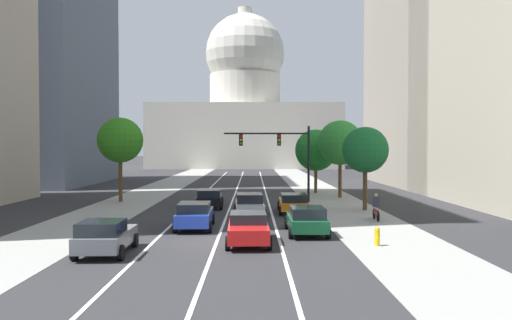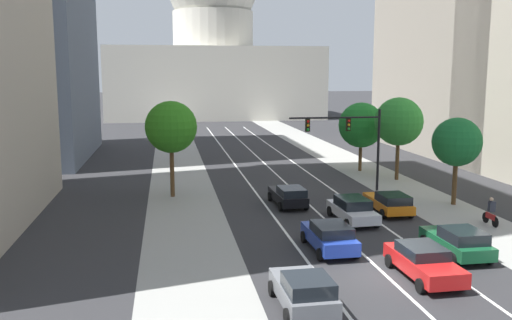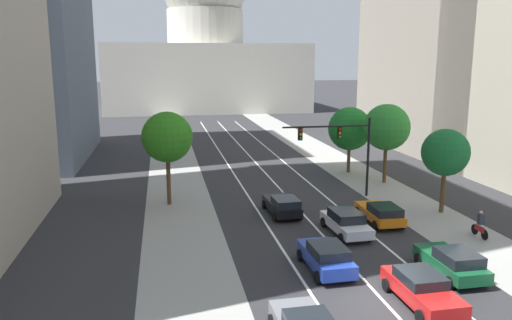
% 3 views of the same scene
% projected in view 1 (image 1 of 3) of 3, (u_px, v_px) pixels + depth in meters
% --- Properties ---
extents(ground_plane, '(400.00, 400.00, 0.00)m').
position_uv_depth(ground_plane, '(239.00, 183.00, 64.65)').
color(ground_plane, '#2B2B2D').
extents(sidewalk_left, '(5.07, 130.00, 0.01)m').
position_uv_depth(sidewalk_left, '(164.00, 186.00, 59.60)').
color(sidewalk_left, gray).
rests_on(sidewalk_left, ground).
extents(sidewalk_right, '(5.07, 130.00, 0.01)m').
position_uv_depth(sidewalk_right, '(311.00, 186.00, 59.71)').
color(sidewalk_right, gray).
rests_on(sidewalk_right, ground).
extents(lane_stripe_left, '(0.16, 90.00, 0.01)m').
position_uv_depth(lane_stripe_left, '(204.00, 194.00, 49.64)').
color(lane_stripe_left, white).
rests_on(lane_stripe_left, ground).
extents(lane_stripe_center, '(0.16, 90.00, 0.01)m').
position_uv_depth(lane_stripe_center, '(235.00, 194.00, 49.66)').
color(lane_stripe_center, white).
rests_on(lane_stripe_center, ground).
extents(lane_stripe_right, '(0.16, 90.00, 0.01)m').
position_uv_depth(lane_stripe_right, '(266.00, 194.00, 49.68)').
color(lane_stripe_right, white).
rests_on(lane_stripe_right, ground).
extents(office_tower_far_left, '(17.72, 22.57, 43.13)m').
position_uv_depth(office_tower_far_left, '(27.00, 13.00, 63.71)').
color(office_tower_far_left, '#4C5666').
rests_on(office_tower_far_left, ground).
extents(capitol_building, '(42.23, 22.69, 36.67)m').
position_uv_depth(capitol_building, '(245.00, 109.00, 116.38)').
color(capitol_building, beige).
rests_on(capitol_building, ground).
extents(car_black, '(2.16, 4.67, 1.48)m').
position_uv_depth(car_black, '(210.00, 198.00, 38.47)').
color(car_black, black).
rests_on(car_black, ground).
extents(car_green, '(2.11, 4.47, 1.51)m').
position_uv_depth(car_green, '(306.00, 220.00, 26.82)').
color(car_green, '#14512D').
rests_on(car_green, ground).
extents(car_gray, '(2.17, 4.12, 1.53)m').
position_uv_depth(car_gray, '(105.00, 236.00, 21.76)').
color(car_gray, slate).
rests_on(car_gray, ground).
extents(car_orange, '(2.17, 4.70, 1.41)m').
position_uv_depth(car_orange, '(293.00, 202.00, 35.56)').
color(car_orange, orange).
rests_on(car_orange, ground).
extents(car_red, '(2.16, 4.71, 1.48)m').
position_uv_depth(car_red, '(248.00, 227.00, 24.26)').
color(car_red, red).
rests_on(car_red, ground).
extents(car_blue, '(2.17, 4.50, 1.52)m').
position_uv_depth(car_blue, '(195.00, 215.00, 28.60)').
color(car_blue, '#1E389E').
rests_on(car_blue, ground).
extents(car_white, '(2.20, 4.71, 1.51)m').
position_uv_depth(car_white, '(249.00, 204.00, 33.95)').
color(car_white, silver).
rests_on(car_white, ground).
extents(traffic_signal_mast, '(7.22, 0.39, 6.41)m').
position_uv_depth(traffic_signal_mast, '(282.00, 149.00, 42.29)').
color(traffic_signal_mast, black).
rests_on(traffic_signal_mast, ground).
extents(fire_hydrant, '(0.26, 0.35, 0.91)m').
position_uv_depth(fire_hydrant, '(377.00, 236.00, 23.64)').
color(fire_hydrant, yellow).
rests_on(fire_hydrant, ground).
extents(cyclist, '(0.36, 1.70, 1.72)m').
position_uv_depth(cyclist, '(376.00, 207.00, 31.84)').
color(cyclist, black).
rests_on(cyclist, ground).
extents(street_tree_near_right, '(4.21, 4.21, 6.44)m').
position_uv_depth(street_tree_near_right, '(316.00, 150.00, 50.95)').
color(street_tree_near_right, '#51381E').
rests_on(street_tree_near_right, ground).
extents(street_tree_far_right, '(4.12, 4.12, 7.11)m').
position_uv_depth(street_tree_far_right, '(340.00, 143.00, 46.31)').
color(street_tree_far_right, '#51381E').
rests_on(street_tree_far_right, ground).
extents(street_tree_near_left, '(3.82, 3.82, 7.15)m').
position_uv_depth(street_tree_near_left, '(120.00, 140.00, 42.60)').
color(street_tree_near_left, '#51381E').
rests_on(street_tree_near_left, ground).
extents(street_tree_mid_right, '(3.39, 3.39, 6.14)m').
position_uv_depth(street_tree_mid_right, '(365.00, 150.00, 37.05)').
color(street_tree_mid_right, '#51381E').
rests_on(street_tree_mid_right, ground).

